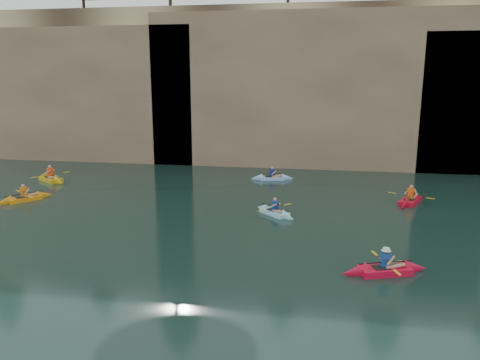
% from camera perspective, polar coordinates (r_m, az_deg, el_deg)
% --- Properties ---
extents(ground, '(160.00, 160.00, 0.00)m').
position_cam_1_polar(ground, '(13.92, -1.33, -15.94)').
color(ground, black).
rests_on(ground, ground).
extents(cliff, '(70.00, 16.00, 12.00)m').
position_cam_1_polar(cliff, '(42.05, 6.66, 11.72)').
color(cliff, tan).
rests_on(cliff, ground).
extents(cliff_slab_west, '(26.00, 2.40, 10.56)m').
position_cam_1_polar(cliff_slab_west, '(41.21, -23.50, 9.75)').
color(cliff_slab_west, '#9C7D5E').
rests_on(cliff_slab_west, ground).
extents(cliff_slab_center, '(24.00, 2.40, 11.40)m').
position_cam_1_polar(cliff_slab_center, '(34.59, 9.30, 10.95)').
color(cliff_slab_center, '#9C7D5E').
rests_on(cliff_slab_center, ground).
extents(sea_cave_west, '(4.50, 1.00, 4.00)m').
position_cam_1_polar(sea_cave_west, '(39.85, -21.17, 5.13)').
color(sea_cave_west, black).
rests_on(sea_cave_west, ground).
extents(sea_cave_center, '(3.50, 1.00, 3.20)m').
position_cam_1_polar(sea_cave_center, '(34.89, -0.88, 4.36)').
color(sea_cave_center, black).
rests_on(sea_cave_center, ground).
extents(sea_cave_east, '(5.00, 1.00, 4.50)m').
position_cam_1_polar(sea_cave_east, '(35.05, 22.31, 4.52)').
color(sea_cave_east, black).
rests_on(sea_cave_east, ground).
extents(main_kayaker, '(3.16, 2.04, 1.15)m').
position_cam_1_polar(main_kayaker, '(17.05, 17.24, -10.37)').
color(main_kayaker, red).
rests_on(main_kayaker, ground).
extents(kayaker_orange, '(2.32, 2.83, 1.14)m').
position_cam_1_polar(kayaker_orange, '(27.87, -24.79, -2.03)').
color(kayaker_orange, orange).
rests_on(kayaker_orange, ground).
extents(kayaker_ltblue_near, '(2.41, 2.31, 1.06)m').
position_cam_1_polar(kayaker_ltblue_near, '(22.90, 4.26, -3.91)').
color(kayaker_ltblue_near, '#98E8FF').
rests_on(kayaker_ltblue_near, ground).
extents(kayaker_red_far, '(2.20, 3.31, 1.22)m').
position_cam_1_polar(kayaker_red_far, '(26.48, 20.06, -2.33)').
color(kayaker_red_far, red).
rests_on(kayaker_red_far, ground).
extents(kayaker_yellow, '(3.08, 2.40, 1.30)m').
position_cam_1_polar(kayaker_yellow, '(32.31, -22.07, 0.15)').
color(kayaker_yellow, gold).
rests_on(kayaker_yellow, ground).
extents(kayaker_ltblue_mid, '(2.88, 2.11, 1.06)m').
position_cam_1_polar(kayaker_ltblue_mid, '(30.45, 3.94, 0.29)').
color(kayaker_ltblue_mid, '#96C3FB').
rests_on(kayaker_ltblue_mid, ground).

